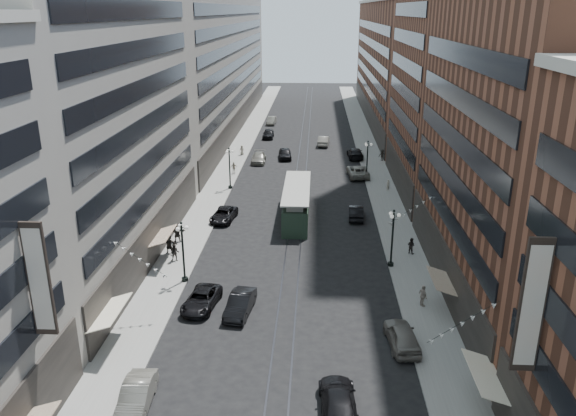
% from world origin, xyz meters
% --- Properties ---
extents(ground, '(220.00, 220.00, 0.00)m').
position_xyz_m(ground, '(0.00, 60.00, 0.00)').
color(ground, black).
rests_on(ground, ground).
extents(sidewalk_west, '(4.00, 180.00, 0.15)m').
position_xyz_m(sidewalk_west, '(-11.00, 70.00, 0.07)').
color(sidewalk_west, gray).
rests_on(sidewalk_west, ground).
extents(sidewalk_east, '(4.00, 180.00, 0.15)m').
position_xyz_m(sidewalk_east, '(11.00, 70.00, 0.07)').
color(sidewalk_east, gray).
rests_on(sidewalk_east, ground).
extents(rail_west, '(0.12, 180.00, 0.02)m').
position_xyz_m(rail_west, '(-0.70, 70.00, 0.01)').
color(rail_west, '#2D2D33').
rests_on(rail_west, ground).
extents(rail_east, '(0.12, 180.00, 0.02)m').
position_xyz_m(rail_east, '(0.70, 70.00, 0.01)').
color(rail_east, '#2D2D33').
rests_on(rail_east, ground).
extents(building_west_mid, '(8.00, 36.00, 28.00)m').
position_xyz_m(building_west_mid, '(-17.00, 33.00, 14.00)').
color(building_west_mid, gray).
rests_on(building_west_mid, ground).
extents(building_west_far, '(8.00, 90.00, 26.00)m').
position_xyz_m(building_west_far, '(-17.00, 96.00, 13.00)').
color(building_west_far, gray).
rests_on(building_west_far, ground).
extents(building_east_mid, '(8.00, 30.00, 24.00)m').
position_xyz_m(building_east_mid, '(17.00, 28.00, 12.00)').
color(building_east_mid, brown).
rests_on(building_east_mid, ground).
extents(building_east_tower, '(8.00, 26.00, 42.00)m').
position_xyz_m(building_east_tower, '(17.00, 56.00, 21.00)').
color(building_east_tower, brown).
rests_on(building_east_tower, ground).
extents(building_east_far, '(8.00, 72.00, 24.00)m').
position_xyz_m(building_east_far, '(17.00, 105.00, 12.00)').
color(building_east_far, brown).
rests_on(building_east_far, ground).
extents(lamppost_sw_far, '(1.03, 1.14, 5.52)m').
position_xyz_m(lamppost_sw_far, '(-9.20, 28.00, 3.10)').
color(lamppost_sw_far, black).
rests_on(lamppost_sw_far, sidewalk_west).
extents(lamppost_sw_mid, '(1.03, 1.14, 5.52)m').
position_xyz_m(lamppost_sw_mid, '(-9.20, 55.00, 3.10)').
color(lamppost_sw_mid, black).
rests_on(lamppost_sw_mid, sidewalk_west).
extents(lamppost_se_far, '(1.03, 1.14, 5.52)m').
position_xyz_m(lamppost_se_far, '(9.20, 32.00, 3.10)').
color(lamppost_se_far, black).
rests_on(lamppost_se_far, sidewalk_east).
extents(lamppost_se_mid, '(1.03, 1.14, 5.52)m').
position_xyz_m(lamppost_se_mid, '(9.20, 60.00, 3.10)').
color(lamppost_se_mid, black).
rests_on(lamppost_se_mid, sidewalk_east).
extents(streetcar, '(2.94, 13.28, 3.67)m').
position_xyz_m(streetcar, '(0.00, 44.72, 1.70)').
color(streetcar, '#1F3224').
rests_on(streetcar, ground).
extents(car_1, '(1.91, 4.84, 1.57)m').
position_xyz_m(car_1, '(-8.40, 11.59, 0.78)').
color(car_1, slate).
rests_on(car_1, ground).
extents(car_2, '(2.94, 5.23, 1.38)m').
position_xyz_m(car_2, '(-6.88, 23.71, 0.69)').
color(car_2, black).
rests_on(car_2, ground).
extents(car_4, '(2.40, 5.01, 1.65)m').
position_xyz_m(car_4, '(8.40, 18.98, 0.82)').
color(car_4, slate).
rests_on(car_4, ground).
extents(car_5, '(2.25, 4.96, 1.58)m').
position_xyz_m(car_5, '(-3.66, 23.00, 0.79)').
color(car_5, black).
rests_on(car_5, ground).
extents(car_6, '(2.41, 5.41, 1.54)m').
position_xyz_m(car_6, '(3.65, 11.84, 0.77)').
color(car_6, black).
rests_on(car_6, ground).
extents(pedestrian_2, '(0.87, 0.52, 1.72)m').
position_xyz_m(pedestrian_2, '(-11.02, 31.98, 1.01)').
color(pedestrian_2, black).
rests_on(pedestrian_2, sidewalk_west).
extents(pedestrian_4, '(0.87, 1.17, 1.82)m').
position_xyz_m(pedestrian_4, '(10.82, 24.54, 1.06)').
color(pedestrian_4, '#9E9183').
rests_on(pedestrian_4, sidewalk_east).
extents(car_7, '(2.89, 5.24, 1.39)m').
position_xyz_m(car_7, '(-8.20, 43.33, 0.69)').
color(car_7, black).
rests_on(car_7, ground).
extents(car_8, '(2.26, 5.29, 1.52)m').
position_xyz_m(car_8, '(-6.80, 68.94, 0.76)').
color(car_8, '#65635A').
rests_on(car_8, ground).
extents(car_9, '(1.98, 4.87, 1.66)m').
position_xyz_m(car_9, '(-6.80, 86.62, 0.83)').
color(car_9, black).
rests_on(car_9, ground).
extents(car_10, '(1.81, 4.64, 1.51)m').
position_xyz_m(car_10, '(6.80, 44.73, 0.75)').
color(car_10, black).
rests_on(car_10, ground).
extents(car_11, '(3.19, 6.12, 1.65)m').
position_xyz_m(car_11, '(8.11, 61.74, 0.82)').
color(car_11, gray).
rests_on(car_11, ground).
extents(car_12, '(2.55, 5.73, 1.63)m').
position_xyz_m(car_12, '(8.40, 72.46, 0.82)').
color(car_12, black).
rests_on(car_12, ground).
extents(car_13, '(2.41, 5.08, 1.68)m').
position_xyz_m(car_13, '(-2.84, 71.54, 0.84)').
color(car_13, black).
rests_on(car_13, ground).
extents(car_14, '(2.24, 5.27, 1.69)m').
position_xyz_m(car_14, '(3.43, 81.10, 0.85)').
color(car_14, gray).
rests_on(car_14, ground).
extents(pedestrian_5, '(1.77, 0.53, 1.91)m').
position_xyz_m(pedestrian_5, '(-12.02, 33.76, 1.10)').
color(pedestrian_5, black).
rests_on(pedestrian_5, sidewalk_west).
extents(pedestrian_6, '(1.09, 0.74, 1.70)m').
position_xyz_m(pedestrian_6, '(-9.72, 62.15, 1.00)').
color(pedestrian_6, '#BDB29D').
rests_on(pedestrian_6, sidewalk_west).
extents(pedestrian_7, '(0.86, 0.84, 1.60)m').
position_xyz_m(pedestrian_7, '(11.49, 34.93, 0.95)').
color(pedestrian_7, black).
rests_on(pedestrian_7, sidewalk_east).
extents(pedestrian_8, '(0.64, 0.53, 1.50)m').
position_xyz_m(pedestrian_8, '(11.59, 55.02, 0.90)').
color(pedestrian_8, '#B1A793').
rests_on(pedestrian_8, sidewalk_east).
extents(pedestrian_9, '(1.20, 0.60, 1.79)m').
position_xyz_m(pedestrian_9, '(12.50, 70.48, 1.05)').
color(pedestrian_9, black).
rests_on(pedestrian_9, sidewalk_east).
extents(car_extra_0, '(1.83, 4.78, 1.55)m').
position_xyz_m(car_extra_0, '(-7.24, 99.91, 0.78)').
color(car_extra_0, slate).
rests_on(car_extra_0, ground).
extents(pedestrian_extra_0, '(0.86, 0.57, 1.61)m').
position_xyz_m(pedestrian_extra_0, '(-9.97, 73.14, 0.96)').
color(pedestrian_extra_0, gray).
rests_on(pedestrian_extra_0, sidewalk_west).
extents(pedestrian_extra_1, '(1.84, 1.08, 1.91)m').
position_xyz_m(pedestrian_extra_1, '(-11.92, 36.69, 1.11)').
color(pedestrian_extra_1, black).
rests_on(pedestrian_extra_1, sidewalk_west).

